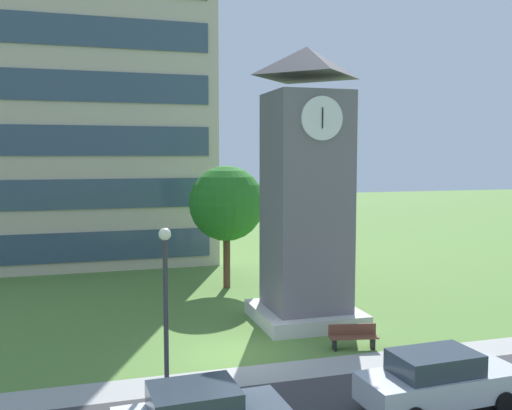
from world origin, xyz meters
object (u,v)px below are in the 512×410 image
tree_by_building (226,204)px  clock_tower (306,200)px  street_lamp (166,292)px  parked_car_silver (440,380)px  park_bench (353,336)px

tree_by_building → clock_tower: bearing=-76.0°
clock_tower → tree_by_building: size_ratio=1.76×
street_lamp → parked_car_silver: size_ratio=1.07×
clock_tower → street_lamp: clock_tower is taller
park_bench → tree_by_building: (-2.18, 10.77, 4.09)m
street_lamp → tree_by_building: (5.01, 13.20, 1.36)m
tree_by_building → parked_car_silver: bearing=-82.2°
street_lamp → tree_by_building: tree_by_building is taller
park_bench → street_lamp: bearing=-161.4°
clock_tower → tree_by_building: clock_tower is taller
park_bench → parked_car_silver: bearing=-89.9°
clock_tower → park_bench: size_ratio=6.24×
park_bench → street_lamp: 8.06m
street_lamp → parked_car_silver: 8.11m
street_lamp → parked_car_silver: street_lamp is taller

